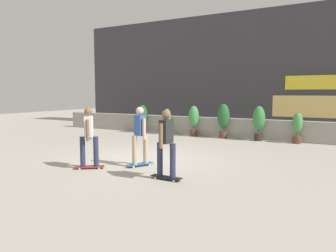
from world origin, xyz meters
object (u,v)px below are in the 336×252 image
at_px(skater_by_wall_left, 140,134).
at_px(potted_plant_4, 259,121).
at_px(potted_plant_0, 143,117).
at_px(potted_plant_1, 167,120).
at_px(potted_plant_5, 297,127).
at_px(potted_plant_2, 194,119).
at_px(skater_mid_plaza, 89,135).
at_px(skater_foreground, 166,141).
at_px(potted_plant_3, 223,118).

bearing_deg(skater_by_wall_left, potted_plant_4, 74.77).
distance_m(potted_plant_0, potted_plant_1, 1.47).
bearing_deg(skater_by_wall_left, potted_plant_5, 62.89).
relative_size(potted_plant_2, potted_plant_5, 1.15).
relative_size(potted_plant_1, skater_mid_plaza, 0.76).
height_order(skater_by_wall_left, skater_mid_plaza, same).
xyz_separation_m(potted_plant_4, skater_by_wall_left, (-1.80, -6.61, 0.06)).
height_order(potted_plant_0, potted_plant_4, potted_plant_4).
relative_size(potted_plant_0, potted_plant_4, 0.95).
bearing_deg(skater_mid_plaza, potted_plant_1, 102.82).
distance_m(potted_plant_0, skater_foreground, 9.35).
bearing_deg(potted_plant_5, skater_mid_plaza, -120.50).
bearing_deg(skater_mid_plaza, skater_by_wall_left, 41.33).
distance_m(potted_plant_4, skater_foreground, 7.51).
relative_size(potted_plant_2, potted_plant_4, 0.97).
height_order(potted_plant_3, potted_plant_4, potted_plant_3).
relative_size(potted_plant_4, skater_foreground, 0.89).
xyz_separation_m(potted_plant_1, skater_mid_plaza, (1.72, -7.53, 0.22)).
bearing_deg(skater_mid_plaza, potted_plant_4, 69.25).
relative_size(potted_plant_0, skater_foreground, 0.85).
relative_size(skater_mid_plaza, skater_foreground, 1.00).
relative_size(potted_plant_5, skater_foreground, 0.75).
xyz_separation_m(potted_plant_4, skater_mid_plaza, (-2.85, -7.53, 0.06)).
bearing_deg(skater_mid_plaza, potted_plant_0, 112.91).
bearing_deg(potted_plant_0, skater_mid_plaza, -67.09).
xyz_separation_m(skater_by_wall_left, skater_foreground, (1.35, -0.89, 0.00)).
bearing_deg(potted_plant_0, potted_plant_5, 0.00).
bearing_deg(potted_plant_0, skater_foreground, -53.31).
relative_size(potted_plant_5, skater_by_wall_left, 0.75).
distance_m(skater_mid_plaza, skater_foreground, 2.40).
height_order(potted_plant_5, skater_mid_plaza, skater_mid_plaza).
distance_m(potted_plant_2, skater_mid_plaza, 7.54).
bearing_deg(skater_mid_plaza, potted_plant_3, 80.60).
distance_m(potted_plant_0, potted_plant_5, 7.62).
xyz_separation_m(potted_plant_1, skater_by_wall_left, (2.77, -6.61, 0.22)).
bearing_deg(potted_plant_4, potted_plant_1, 180.00).
bearing_deg(skater_by_wall_left, potted_plant_0, 122.70).
bearing_deg(potted_plant_3, potted_plant_2, 180.00).
bearing_deg(potted_plant_5, potted_plant_0, 180.00).
distance_m(potted_plant_1, skater_by_wall_left, 7.17).
xyz_separation_m(potted_plant_3, skater_by_wall_left, (-0.19, -6.61, 0.01)).
bearing_deg(potted_plant_2, potted_plant_5, -0.00).
distance_m(potted_plant_1, skater_foreground, 8.56).
relative_size(potted_plant_4, skater_mid_plaza, 0.89).
bearing_deg(potted_plant_2, potted_plant_1, -180.00).
relative_size(potted_plant_2, skater_mid_plaza, 0.86).
bearing_deg(potted_plant_3, skater_by_wall_left, -91.66).
distance_m(potted_plant_1, skater_mid_plaza, 7.73).
height_order(potted_plant_3, skater_mid_plaza, skater_mid_plaza).
xyz_separation_m(potted_plant_2, skater_by_wall_left, (1.31, -6.61, 0.09)).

